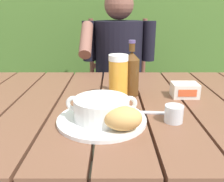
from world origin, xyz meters
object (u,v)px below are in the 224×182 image
bread_roll (124,118)px  butter_tub (185,90)px  soup_bowl (102,108)px  beer_glass (118,77)px  chair_near_diner (118,89)px  person_eating (118,66)px  serving_plate (102,119)px  water_glass_small (174,114)px  beer_bottle (131,73)px  table_knife (139,112)px

bread_roll → butter_tub: bread_roll is taller
soup_bowl → butter_tub: soup_bowl is taller
bread_roll → beer_glass: 0.29m
chair_near_diner → person_eating: 0.31m
soup_bowl → person_eating: bearing=85.1°
serving_plate → beer_glass: 0.23m
water_glass_small → butter_tub: size_ratio=0.57×
chair_near_diner → beer_glass: (-0.02, -0.88, 0.34)m
serving_plate → beer_bottle: beer_bottle is taller
soup_bowl → beer_glass: 0.22m
beer_bottle → bread_roll: bearing=-97.9°
butter_tub → soup_bowl: bearing=-144.9°
serving_plate → beer_bottle: bearing=66.3°
beer_glass → water_glass_small: size_ratio=2.99×
bread_roll → serving_plate: bearing=130.6°
beer_bottle → water_glass_small: bearing=-65.6°
person_eating → beer_bottle: size_ratio=5.28×
serving_plate → beer_glass: bearing=74.6°
person_eating → butter_tub: (0.26, -0.65, 0.04)m
bread_roll → butter_tub: 0.41m
table_knife → chair_near_diner: bearing=92.8°
beer_bottle → butter_tub: beer_bottle is taller
chair_near_diner → serving_plate: size_ratio=3.51×
serving_plate → soup_bowl: 0.04m
serving_plate → chair_near_diner: bearing=85.9°
beer_bottle → chair_near_diner: bearing=92.4°
chair_near_diner → serving_plate: 1.12m
beer_glass → beer_bottle: size_ratio=0.78×
person_eating → beer_glass: (-0.02, -0.68, 0.10)m
person_eating → water_glass_small: bearing=-80.1°
person_eating → butter_tub: size_ratio=11.53×
serving_plate → bread_roll: bearing=-49.4°
soup_bowl → butter_tub: (0.33, 0.23, -0.02)m
serving_plate → table_knife: size_ratio=1.78×
person_eating → water_glass_small: size_ratio=20.24×
chair_near_diner → bread_roll: (-0.01, -1.16, 0.29)m
serving_plate → butter_tub: bearing=35.1°
chair_near_diner → butter_tub: chair_near_diner is taller
bread_roll → person_eating: bearing=89.5°
serving_plate → bread_roll: size_ratio=2.43×
person_eating → water_glass_small: (0.16, -0.89, 0.04)m
chair_near_diner → butter_tub: 0.93m
beer_bottle → butter_tub: 0.23m
beer_glass → beer_bottle: beer_bottle is taller
water_glass_small → beer_bottle: bearing=114.4°
chair_near_diner → water_glass_small: 1.13m
bread_roll → water_glass_small: bread_roll is taller
soup_bowl → water_glass_small: (0.23, -0.00, -0.02)m
person_eating → beer_bottle: person_eating is taller
water_glass_small → butter_tub: (0.10, 0.24, 0.00)m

